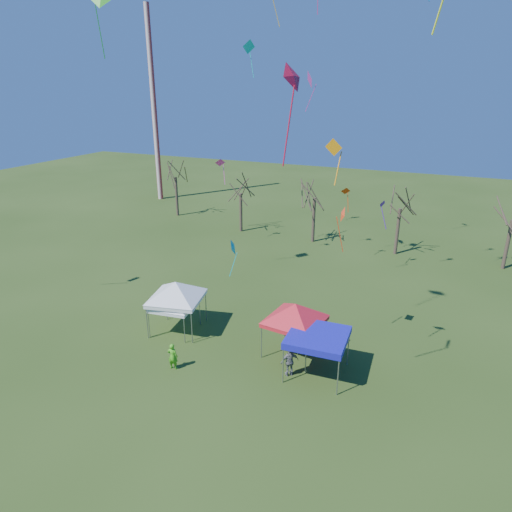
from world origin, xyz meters
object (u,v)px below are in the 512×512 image
(tent_blue, at_px, (318,338))
(person_green, at_px, (173,356))
(tent_red, at_px, (295,307))
(person_grey, at_px, (290,361))
(tent_white_mid, at_px, (173,294))
(tree_2, at_px, (315,182))
(tree_0, at_px, (175,163))
(tree_3, at_px, (402,192))
(tent_white_west, at_px, (176,285))
(radio_mast, at_px, (154,107))
(tree_1, at_px, (240,180))

(tent_blue, distance_m, person_green, 8.31)
(tent_red, relative_size, person_grey, 2.44)
(tent_white_mid, height_order, tent_blue, tent_white_mid)
(tree_2, xyz_separation_m, person_grey, (5.71, -23.04, -5.40))
(tent_white_mid, xyz_separation_m, tent_blue, (9.93, -0.88, -0.35))
(tent_white_mid, distance_m, tent_blue, 9.97)
(tree_0, distance_m, tree_3, 27.09)
(tent_white_mid, xyz_separation_m, person_green, (2.26, -3.73, -1.86))
(person_green, bearing_deg, tent_white_west, -71.07)
(radio_mast, relative_size, tent_white_mid, 6.72)
(radio_mast, height_order, tree_2, radio_mast)
(radio_mast, relative_size, person_grey, 13.99)
(radio_mast, xyz_separation_m, tent_white_mid, (22.73, -31.02, -9.83))
(tree_1, distance_m, tent_red, 25.23)
(tent_blue, bearing_deg, radio_mast, 135.67)
(radio_mast, relative_size, tent_white_west, 5.66)
(tree_1, distance_m, tent_blue, 27.54)
(tree_1, bearing_deg, tree_0, 164.82)
(radio_mast, distance_m, person_green, 44.36)
(tree_0, height_order, person_green, tree_0)
(tree_0, xyz_separation_m, tent_blue, (25.50, -25.28, -4.17))
(tree_1, xyz_separation_m, tent_red, (13.59, -21.08, -2.67))
(tent_blue, height_order, person_grey, tent_blue)
(tent_white_mid, bearing_deg, tree_3, 61.78)
(tree_3, bearing_deg, radio_mast, 163.69)
(tent_white_west, xyz_separation_m, person_green, (2.20, -3.96, -2.40))
(tree_0, height_order, person_grey, tree_0)
(tree_0, bearing_deg, tent_white_west, -57.09)
(tent_white_west, relative_size, tent_red, 1.01)
(tree_0, distance_m, tree_1, 10.47)
(tree_1, height_order, tent_red, tree_1)
(tree_0, xyz_separation_m, tent_white_mid, (15.58, -24.40, -3.82))
(radio_mast, distance_m, tent_red, 44.32)
(tree_3, distance_m, person_green, 26.90)
(tree_2, bearing_deg, tree_1, 178.15)
(tree_1, distance_m, tree_2, 8.42)
(radio_mast, bearing_deg, tree_2, -20.57)
(tent_white_west, xyz_separation_m, tent_red, (8.04, 0.35, -0.09))
(radio_mast, relative_size, person_green, 15.45)
(tent_white_mid, relative_size, person_green, 2.30)
(tree_3, relative_size, tent_white_mid, 2.13)
(radio_mast, bearing_deg, tree_1, -28.48)
(radio_mast, bearing_deg, tent_white_west, -53.49)
(tree_0, height_order, tree_2, tree_0)
(tent_white_mid, bearing_deg, tree_0, 122.56)
(tree_3, distance_m, tent_blue, 22.31)
(tree_1, relative_size, tree_2, 0.92)
(tree_1, bearing_deg, tree_2, -1.85)
(tree_0, bearing_deg, person_green, -57.61)
(tent_white_west, distance_m, person_grey, 9.06)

